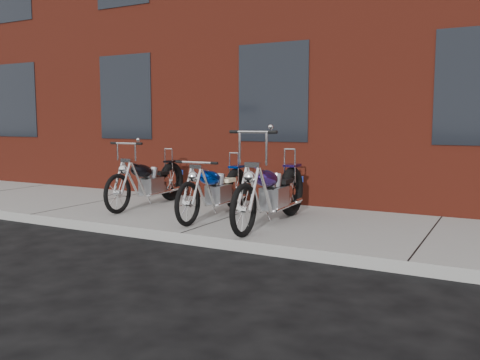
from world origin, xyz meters
The scene contains 6 objects.
ground centered at (0.00, 0.00, 0.00)m, with size 120.00×120.00×0.00m, color black.
sidewalk centered at (0.00, 1.50, 0.07)m, with size 22.00×3.00×0.15m, color gray.
building_brick centered at (0.00, 8.00, 4.00)m, with size 22.00×10.00×8.00m, color #5C1B0F.
chopper_purple centered at (0.85, 1.14, 0.60)m, with size 0.61×2.50×1.40m.
chopper_blue centered at (-0.21, 1.30, 0.56)m, with size 0.56×2.28×0.99m.
chopper_third centered at (-1.81, 1.61, 0.57)m, with size 0.57×2.32×1.18m.
Camera 1 is at (3.94, -5.62, 1.66)m, focal length 38.00 mm.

